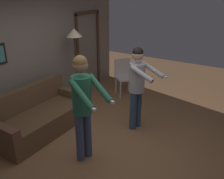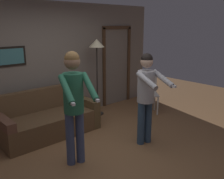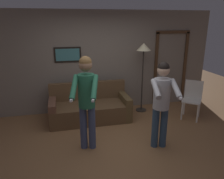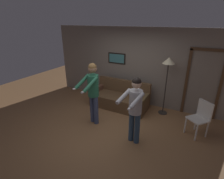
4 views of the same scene
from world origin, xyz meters
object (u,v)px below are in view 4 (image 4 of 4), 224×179
object	(u,v)px
person_standing_left	(93,88)
dining_chair_distant	(201,116)
person_standing_right	(135,105)
couch	(120,99)
torchiere_lamp	(168,67)

from	to	relation	value
person_standing_left	dining_chair_distant	distance (m)	2.87
person_standing_left	person_standing_right	xyz separation A→B (m)	(1.33, -0.26, -0.08)
couch	person_standing_left	bearing A→B (deg)	-99.39
couch	torchiere_lamp	distance (m)	1.91
person_standing_left	torchiere_lamp	bearing A→B (deg)	42.60
torchiere_lamp	person_standing_right	distance (m)	1.88
torchiere_lamp	dining_chair_distant	distance (m)	1.61
dining_chair_distant	couch	bearing A→B (deg)	169.45
dining_chair_distant	person_standing_left	bearing A→B (deg)	-163.19
person_standing_left	dining_chair_distant	size ratio (longest dim) A/B	1.89
person_standing_left	dining_chair_distant	bearing A→B (deg)	16.81
person_standing_left	person_standing_right	distance (m)	1.36
person_standing_right	dining_chair_distant	size ratio (longest dim) A/B	1.78
person_standing_right	person_standing_left	bearing A→B (deg)	168.73
couch	person_standing_left	world-z (taller)	person_standing_left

